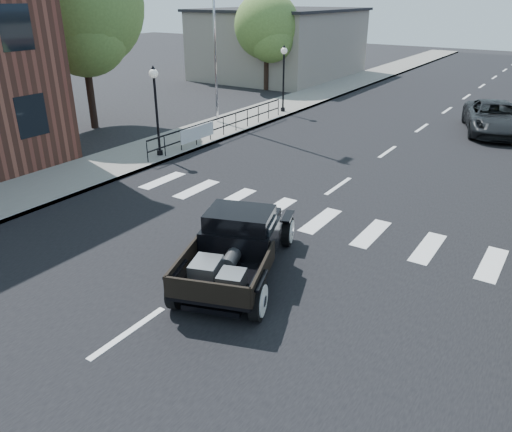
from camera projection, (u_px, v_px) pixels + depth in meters
The scene contains 13 objects.
ground at pixel (219, 270), 12.33m from camera, with size 120.00×120.00×0.00m, color black.
road at pixel (409, 137), 23.76m from camera, with size 14.00×80.00×0.02m, color black.
road_markings at pixel (370, 164), 19.95m from camera, with size 12.00×60.00×0.06m, color silver, non-canonical shape.
sidewalk_left at pixel (260, 114), 28.00m from camera, with size 3.00×80.00×0.15m, color gray.
low_building_left at pixel (280, 44), 40.19m from camera, with size 10.00×12.00×5.00m, color gray.
railing at pixel (223, 124), 23.35m from camera, with size 0.08×10.00×1.00m, color black, non-canonical shape.
banner at pixel (198, 138), 21.87m from camera, with size 0.04×2.20×0.60m, color silver, non-canonical shape.
lamp_post_b at pixel (157, 112), 19.93m from camera, with size 0.36×0.36×3.57m, color black, non-canonical shape.
lamp_post_c at pixel (283, 79), 27.55m from camera, with size 0.36×0.36×3.57m, color black, non-canonical shape.
big_tree_near at pixel (83, 37), 23.66m from camera, with size 5.97×5.97×8.77m, color #527231, non-canonical shape.
big_tree_far at pixel (267, 42), 34.06m from camera, with size 4.41×4.41×6.47m, color #527231, non-canonical shape.
hotrod_pickup at pixel (238, 244), 11.82m from camera, with size 2.21×4.73×1.64m, color black, non-canonical shape.
second_car at pixel (494, 118), 24.13m from camera, with size 2.47×5.36×1.49m, color black.
Camera 1 is at (6.66, -8.43, 6.26)m, focal length 35.00 mm.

